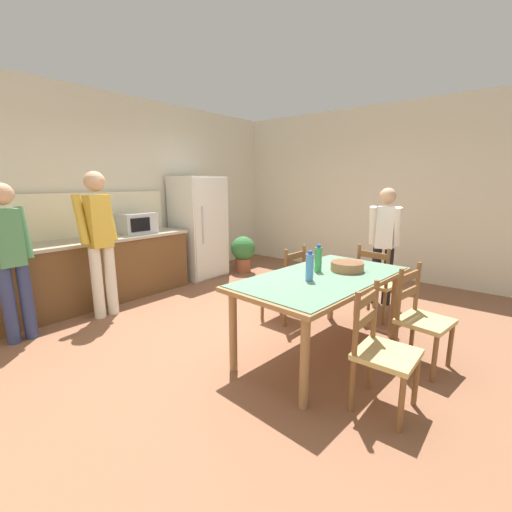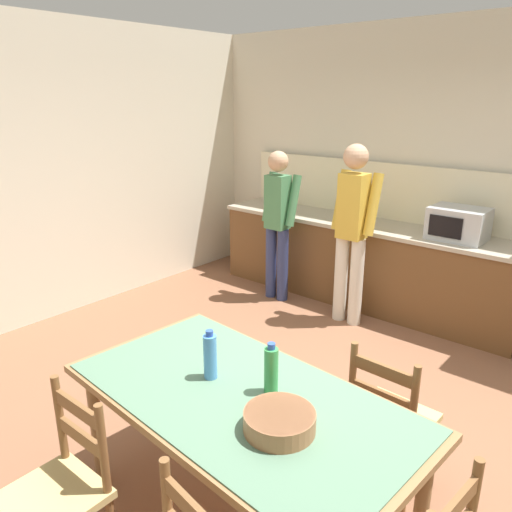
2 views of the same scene
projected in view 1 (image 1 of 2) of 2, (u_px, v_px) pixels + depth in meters
ground_plane at (253, 329)px, 3.89m from camera, size 8.32×8.32×0.00m
wall_back at (119, 194)px, 5.23m from camera, size 6.52×0.12×2.90m
wall_right at (370, 193)px, 6.05m from camera, size 0.12×5.20×2.90m
kitchen_counter at (70, 276)px, 4.41m from camera, size 3.35×0.66×0.89m
counter_splashback at (54, 217)px, 4.45m from camera, size 3.31×0.03×0.60m
refrigerator at (199, 227)px, 5.94m from camera, size 0.78×0.73×1.73m
microwave at (136, 223)px, 5.01m from camera, size 0.50×0.39×0.30m
dining_table at (323, 284)px, 3.22m from camera, size 1.88×1.08×0.78m
bottle_near_centre at (310, 267)px, 3.01m from camera, size 0.07×0.07×0.27m
bottle_off_centre at (318, 259)px, 3.32m from camera, size 0.07×0.07×0.27m
serving_bowl at (347, 266)px, 3.37m from camera, size 0.32×0.32×0.09m
chair_side_far_right at (285, 284)px, 4.08m from camera, size 0.43×0.41×0.91m
chair_side_near_left at (382, 351)px, 2.46m from camera, size 0.42×0.40×0.91m
chair_head_end at (376, 283)px, 4.12m from camera, size 0.44×0.46×0.91m
chair_side_near_right at (421, 319)px, 3.05m from camera, size 0.47×0.46×0.91m
person_at_sink at (10, 255)px, 3.43m from camera, size 0.41×0.28×1.63m
person_at_counter at (99, 237)px, 4.09m from camera, size 0.44×0.30×1.76m
person_by_table at (384, 240)px, 4.53m from camera, size 0.32×0.43×1.56m
potted_plant at (243, 252)px, 6.28m from camera, size 0.44×0.44×0.67m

